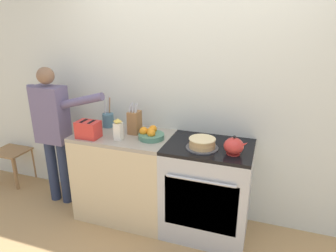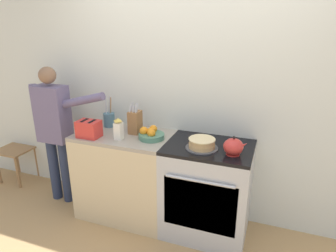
{
  "view_description": "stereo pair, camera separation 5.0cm",
  "coord_description": "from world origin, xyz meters",
  "px_view_note": "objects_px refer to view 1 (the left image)",
  "views": [
    {
      "loc": [
        0.69,
        -2.15,
        1.96
      ],
      "look_at": [
        -0.15,
        0.27,
        1.06
      ],
      "focal_mm": 32.0,
      "sensor_mm": 36.0,
      "label": 1
    },
    {
      "loc": [
        0.74,
        -2.14,
        1.96
      ],
      "look_at": [
        -0.15,
        0.27,
        1.06
      ],
      "focal_mm": 32.0,
      "sensor_mm": 36.0,
      "label": 2
    }
  ],
  "objects_px": {
    "stove_range": "(207,190)",
    "layer_cake": "(202,144)",
    "person_baker": "(53,126)",
    "utensil_crock": "(108,120)",
    "knife_block": "(135,122)",
    "toaster": "(88,129)",
    "tea_kettle": "(234,146)",
    "dining_chair": "(17,144)",
    "fruit_bowl": "(151,134)",
    "milk_carton": "(118,130)"
  },
  "relations": [
    {
      "from": "fruit_bowl",
      "to": "milk_carton",
      "type": "height_order",
      "value": "milk_carton"
    },
    {
      "from": "layer_cake",
      "to": "knife_block",
      "type": "relative_size",
      "value": 0.92
    },
    {
      "from": "stove_range",
      "to": "fruit_bowl",
      "type": "xyz_separation_m",
      "value": [
        -0.56,
        -0.01,
        0.5
      ]
    },
    {
      "from": "person_baker",
      "to": "milk_carton",
      "type": "bearing_deg",
      "value": 1.51
    },
    {
      "from": "layer_cake",
      "to": "stove_range",
      "type": "bearing_deg",
      "value": 58.83
    },
    {
      "from": "toaster",
      "to": "person_baker",
      "type": "bearing_deg",
      "value": 163.84
    },
    {
      "from": "fruit_bowl",
      "to": "dining_chair",
      "type": "height_order",
      "value": "fruit_bowl"
    },
    {
      "from": "layer_cake",
      "to": "milk_carton",
      "type": "height_order",
      "value": "milk_carton"
    },
    {
      "from": "knife_block",
      "to": "dining_chair",
      "type": "height_order",
      "value": "knife_block"
    },
    {
      "from": "stove_range",
      "to": "utensil_crock",
      "type": "height_order",
      "value": "utensil_crock"
    },
    {
      "from": "utensil_crock",
      "to": "dining_chair",
      "type": "xyz_separation_m",
      "value": [
        -1.4,
        0.08,
        -0.5
      ]
    },
    {
      "from": "toaster",
      "to": "person_baker",
      "type": "distance_m",
      "value": 0.57
    },
    {
      "from": "layer_cake",
      "to": "knife_block",
      "type": "xyz_separation_m",
      "value": [
        -0.71,
        0.15,
        0.07
      ]
    },
    {
      "from": "layer_cake",
      "to": "toaster",
      "type": "relative_size",
      "value": 1.25
    },
    {
      "from": "milk_carton",
      "to": "stove_range",
      "type": "bearing_deg",
      "value": 9.6
    },
    {
      "from": "tea_kettle",
      "to": "utensil_crock",
      "type": "height_order",
      "value": "utensil_crock"
    },
    {
      "from": "tea_kettle",
      "to": "fruit_bowl",
      "type": "distance_m",
      "value": 0.79
    },
    {
      "from": "stove_range",
      "to": "layer_cake",
      "type": "relative_size",
      "value": 3.18
    },
    {
      "from": "tea_kettle",
      "to": "knife_block",
      "type": "bearing_deg",
      "value": 169.68
    },
    {
      "from": "layer_cake",
      "to": "person_baker",
      "type": "xyz_separation_m",
      "value": [
        -1.63,
        0.06,
        -0.04
      ]
    },
    {
      "from": "knife_block",
      "to": "utensil_crock",
      "type": "relative_size",
      "value": 0.95
    },
    {
      "from": "layer_cake",
      "to": "fruit_bowl",
      "type": "bearing_deg",
      "value": 172.6
    },
    {
      "from": "toaster",
      "to": "dining_chair",
      "type": "xyz_separation_m",
      "value": [
        -1.38,
        0.42,
        -0.51
      ]
    },
    {
      "from": "tea_kettle",
      "to": "utensil_crock",
      "type": "xyz_separation_m",
      "value": [
        -1.33,
        0.26,
        0.01
      ]
    },
    {
      "from": "tea_kettle",
      "to": "dining_chair",
      "type": "distance_m",
      "value": 2.8
    },
    {
      "from": "layer_cake",
      "to": "person_baker",
      "type": "distance_m",
      "value": 1.63
    },
    {
      "from": "layer_cake",
      "to": "dining_chair",
      "type": "xyz_separation_m",
      "value": [
        -2.46,
        0.32,
        -0.47
      ]
    },
    {
      "from": "knife_block",
      "to": "toaster",
      "type": "bearing_deg",
      "value": -145.38
    },
    {
      "from": "toaster",
      "to": "dining_chair",
      "type": "height_order",
      "value": "toaster"
    },
    {
      "from": "toaster",
      "to": "dining_chair",
      "type": "relative_size",
      "value": 0.27
    },
    {
      "from": "knife_block",
      "to": "layer_cake",
      "type": "bearing_deg",
      "value": -11.9
    },
    {
      "from": "stove_range",
      "to": "layer_cake",
      "type": "xyz_separation_m",
      "value": [
        -0.05,
        -0.08,
        0.5
      ]
    },
    {
      "from": "fruit_bowl",
      "to": "milk_carton",
      "type": "xyz_separation_m",
      "value": [
        -0.27,
        -0.13,
        0.06
      ]
    },
    {
      "from": "toaster",
      "to": "fruit_bowl",
      "type": "bearing_deg",
      "value": 16.49
    },
    {
      "from": "utensil_crock",
      "to": "milk_carton",
      "type": "height_order",
      "value": "utensil_crock"
    },
    {
      "from": "fruit_bowl",
      "to": "toaster",
      "type": "bearing_deg",
      "value": -163.51
    },
    {
      "from": "layer_cake",
      "to": "tea_kettle",
      "type": "relative_size",
      "value": 1.41
    },
    {
      "from": "milk_carton",
      "to": "dining_chair",
      "type": "distance_m",
      "value": 1.8
    },
    {
      "from": "knife_block",
      "to": "fruit_bowl",
      "type": "xyz_separation_m",
      "value": [
        0.2,
        -0.08,
        -0.07
      ]
    },
    {
      "from": "stove_range",
      "to": "dining_chair",
      "type": "height_order",
      "value": "stove_range"
    },
    {
      "from": "tea_kettle",
      "to": "fruit_bowl",
      "type": "bearing_deg",
      "value": 173.03
    },
    {
      "from": "toaster",
      "to": "utensil_crock",
      "type": "bearing_deg",
      "value": 86.33
    },
    {
      "from": "knife_block",
      "to": "toaster",
      "type": "xyz_separation_m",
      "value": [
        -0.37,
        -0.25,
        -0.04
      ]
    },
    {
      "from": "knife_block",
      "to": "utensil_crock",
      "type": "height_order",
      "value": "utensil_crock"
    },
    {
      "from": "fruit_bowl",
      "to": "dining_chair",
      "type": "bearing_deg",
      "value": 172.66
    },
    {
      "from": "knife_block",
      "to": "person_baker",
      "type": "height_order",
      "value": "person_baker"
    },
    {
      "from": "fruit_bowl",
      "to": "toaster",
      "type": "distance_m",
      "value": 0.59
    },
    {
      "from": "tea_kettle",
      "to": "person_baker",
      "type": "xyz_separation_m",
      "value": [
        -1.9,
        0.09,
        -0.07
      ]
    },
    {
      "from": "milk_carton",
      "to": "utensil_crock",
      "type": "bearing_deg",
      "value": 133.16
    },
    {
      "from": "tea_kettle",
      "to": "milk_carton",
      "type": "distance_m",
      "value": 1.06
    }
  ]
}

